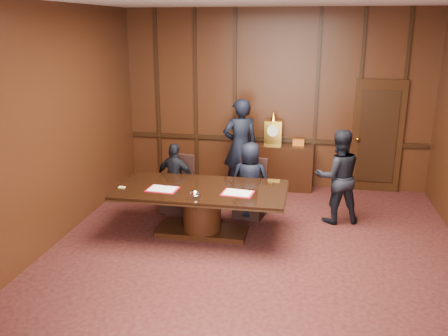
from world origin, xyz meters
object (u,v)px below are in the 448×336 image
object	(u,v)px
conference_table	(202,203)
signatory_left	(176,178)
witness_left	(240,147)
signatory_right	(250,181)
sideboard	(272,165)
witness_right	(338,176)

from	to	relation	value
conference_table	signatory_left	distance (m)	1.04
witness_left	signatory_right	bearing A→B (deg)	84.53
conference_table	signatory_left	xyz separation A→B (m)	(-0.65, 0.80, 0.11)
conference_table	witness_left	xyz separation A→B (m)	(0.30, 2.02, 0.42)
sideboard	signatory_left	xyz separation A→B (m)	(-1.55, -1.60, 0.13)
signatory_left	witness_left	world-z (taller)	witness_left
signatory_right	witness_right	bearing A→B (deg)	-177.56
signatory_right	witness_right	size ratio (longest dim) A/B	0.84
witness_right	signatory_left	bearing A→B (deg)	-13.23
signatory_left	sideboard	bearing A→B (deg)	-122.24
conference_table	witness_left	bearing A→B (deg)	81.45
signatory_left	signatory_right	xyz separation A→B (m)	(1.30, 0.00, 0.04)
sideboard	signatory_left	distance (m)	2.23
signatory_left	witness_right	world-z (taller)	witness_right
signatory_left	witness_right	xyz separation A→B (m)	(2.74, 0.08, 0.17)
sideboard	signatory_right	distance (m)	1.63
witness_left	witness_right	size ratio (longest dim) A/B	1.18
conference_table	signatory_right	bearing A→B (deg)	50.91
signatory_left	witness_left	distance (m)	1.58
signatory_left	witness_right	bearing A→B (deg)	-166.43
sideboard	conference_table	bearing A→B (deg)	-110.50
signatory_left	witness_left	xyz separation A→B (m)	(0.95, 1.22, 0.31)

